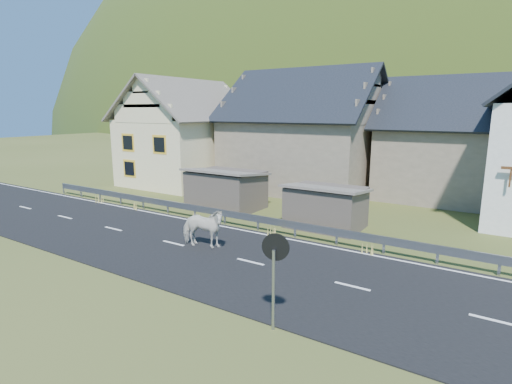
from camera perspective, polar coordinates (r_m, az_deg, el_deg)
The scene contains 13 objects.
ground at distance 17.80m, azimuth -11.70°, elevation -7.31°, with size 160.00×160.00×0.00m, color #394519.
road at distance 17.80m, azimuth -11.70°, elevation -7.25°, with size 60.00×7.00×0.04m, color black.
lane_markings at distance 17.79m, azimuth -11.70°, elevation -7.17°, with size 60.00×6.60×0.01m, color silver.
guardrail at distance 20.31m, azimuth -4.51°, elevation -3.08°, with size 28.10×0.09×0.75m.
shed_left at distance 23.55m, azimuth -4.28°, elevation 0.31°, with size 4.30×3.30×2.40m, color brown.
shed_right at distance 19.97m, azimuth 9.94°, elevation -2.18°, with size 3.80×2.90×2.20m, color brown.
house_cream at distance 32.49m, azimuth -9.93°, elevation 9.06°, with size 7.80×9.80×8.30m.
house_stone_a at distance 29.90m, azimuth 7.15°, elevation 9.46°, with size 10.80×9.80×8.90m.
house_stone_b at distance 29.13m, azimuth 27.13°, elevation 7.46°, with size 9.80×8.80×8.10m.
mountain at distance 193.78m, azimuth 30.32°, elevation 2.37°, with size 440.00×280.00×260.00m, color #283C0F.
conifer_patch at distance 139.10m, azimuth 3.98°, elevation 11.68°, with size 76.00×50.00×28.00m, color black.
horse at distance 16.84m, azimuth -7.65°, elevation -5.08°, with size 2.02×0.92×1.71m, color silver.
traffic_mirror at distance 10.40m, azimuth 2.75°, elevation -9.64°, with size 0.72×0.27×2.63m.
Camera 1 is at (11.91, -11.95, 5.69)m, focal length 28.00 mm.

